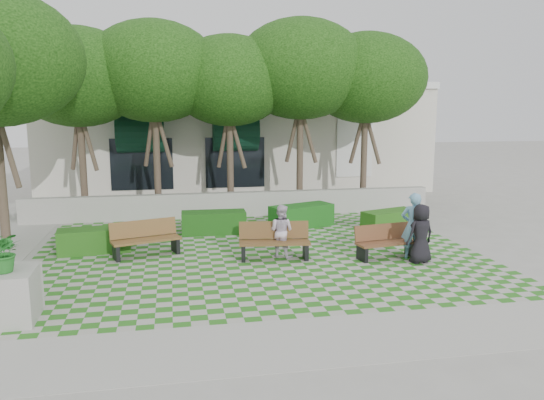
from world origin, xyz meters
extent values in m
plane|color=gray|center=(0.00, 0.00, 0.00)|extent=(90.00, 90.00, 0.00)
plane|color=#2B721E|center=(0.00, 1.00, 0.01)|extent=(12.00, 12.00, 0.00)
cube|color=#9E9B93|center=(0.00, -4.70, 0.01)|extent=(16.00, 2.00, 0.01)
cube|color=#9E9B93|center=(0.00, 6.20, 0.45)|extent=(15.00, 0.36, 0.90)
cube|color=brown|center=(3.32, -0.11, 0.42)|extent=(1.76, 0.79, 0.06)
cube|color=brown|center=(3.28, 0.13, 0.68)|extent=(1.69, 0.40, 0.43)
cube|color=black|center=(2.58, -0.24, 0.21)|extent=(0.17, 0.48, 0.41)
cube|color=black|center=(4.06, 0.01, 0.21)|extent=(0.17, 0.48, 0.41)
cube|color=brown|center=(0.35, 0.34, 0.47)|extent=(1.92, 0.78, 0.06)
cube|color=brown|center=(0.38, 0.60, 0.74)|extent=(1.86, 0.35, 0.47)
cube|color=black|center=(-0.47, 0.43, 0.23)|extent=(0.16, 0.53, 0.46)
cube|color=black|center=(1.17, 0.24, 0.23)|extent=(0.16, 0.53, 0.46)
cube|color=brown|center=(-3.00, 1.29, 0.46)|extent=(1.91, 1.09, 0.06)
cube|color=brown|center=(-3.08, 1.54, 0.73)|extent=(1.78, 0.68, 0.46)
cube|color=black|center=(-3.77, 1.04, 0.22)|extent=(0.25, 0.51, 0.45)
cube|color=black|center=(-2.22, 1.54, 0.22)|extent=(0.25, 0.51, 0.45)
cube|color=#215115|center=(4.73, 3.00, 0.33)|extent=(2.02, 1.32, 0.66)
cube|color=#154F16|center=(2.00, 4.03, 0.37)|extent=(2.30, 1.57, 0.75)
cube|color=#164612|center=(-0.99, 3.63, 0.35)|extent=(2.05, 0.86, 0.71)
cube|color=#1E5015|center=(-4.44, 1.98, 0.34)|extent=(2.00, 0.99, 0.67)
cube|color=#9E9B93|center=(-5.33, -2.83, 0.49)|extent=(1.00, 1.00, 0.98)
imported|color=#216C23|center=(-5.33, -2.83, 1.36)|extent=(0.70, 0.61, 0.76)
cube|color=#9E9B93|center=(-5.43, -2.44, 0.47)|extent=(1.12, 1.12, 0.94)
imported|color=#2C8A32|center=(-5.43, -2.44, 1.25)|extent=(0.39, 0.34, 0.62)
imported|color=#6CA2C5|center=(3.98, -0.23, 0.89)|extent=(0.73, 0.57, 1.77)
imported|color=black|center=(3.99, -0.65, 0.77)|extent=(0.85, 0.65, 1.55)
imported|color=silver|center=(0.57, 0.57, 0.71)|extent=(0.88, 0.84, 1.43)
cylinder|color=#47382B|center=(-5.50, 7.60, 1.82)|extent=(0.26, 0.26, 3.64)
ellipsoid|color=#1E4C11|center=(-5.50, 7.60, 5.07)|extent=(4.80, 4.80, 3.60)
cylinder|color=#47382B|center=(-2.80, 7.60, 1.90)|extent=(0.26, 0.26, 3.81)
ellipsoid|color=#1E4C11|center=(-2.80, 7.60, 5.30)|extent=(5.00, 5.00, 3.75)
cylinder|color=#47382B|center=(0.00, 7.60, 1.79)|extent=(0.26, 0.26, 3.58)
ellipsoid|color=#1E4C11|center=(0.00, 7.60, 4.99)|extent=(4.60, 4.60, 3.45)
cylinder|color=#47382B|center=(2.80, 7.60, 1.96)|extent=(0.26, 0.26, 3.92)
ellipsoid|color=#1E4C11|center=(2.80, 7.60, 5.46)|extent=(5.20, 5.20, 3.90)
cylinder|color=#47382B|center=(5.50, 7.60, 1.85)|extent=(0.26, 0.26, 3.70)
ellipsoid|color=#1E4C11|center=(5.50, 7.60, 5.15)|extent=(4.80, 4.80, 3.60)
cylinder|color=#47382B|center=(-7.00, 3.00, 1.90)|extent=(0.26, 0.26, 3.81)
cube|color=beige|center=(1.00, 14.20, 2.50)|extent=(18.00, 8.00, 5.00)
cube|color=white|center=(1.00, 10.20, 5.00)|extent=(18.00, 0.30, 0.30)
cube|color=black|center=(6.00, 10.18, 2.20)|extent=(1.40, 0.10, 2.40)
cylinder|color=#0D3221|center=(-3.50, 10.18, 3.00)|extent=(3.00, 1.80, 1.80)
cube|color=black|center=(-3.50, 10.18, 1.60)|extent=(2.60, 0.08, 2.20)
cylinder|color=#0D3221|center=(0.50, 10.18, 3.00)|extent=(3.00, 1.80, 1.80)
cube|color=black|center=(0.50, 10.18, 1.60)|extent=(2.60, 0.08, 2.20)
camera|label=1|loc=(-2.26, -12.98, 3.96)|focal=35.00mm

